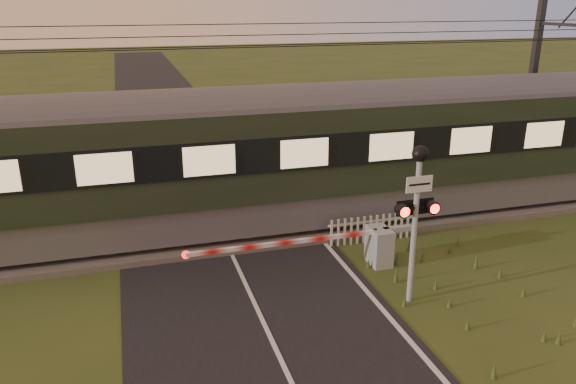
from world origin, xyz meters
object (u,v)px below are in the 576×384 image
object	(u,v)px
picket_fence	(373,228)
boom_gate	(370,245)
catenary_mast	(533,80)
crossing_signal	(417,197)

from	to	relation	value
picket_fence	boom_gate	bearing A→B (deg)	-118.46
picket_fence	catenary_mast	world-z (taller)	catenary_mast
crossing_signal	catenary_mast	bearing A→B (deg)	40.07
catenary_mast	picket_fence	bearing A→B (deg)	-153.57
crossing_signal	picket_fence	bearing A→B (deg)	79.64
boom_gate	picket_fence	bearing A→B (deg)	61.54
crossing_signal	catenary_mast	world-z (taller)	catenary_mast
boom_gate	crossing_signal	world-z (taller)	crossing_signal
crossing_signal	catenary_mast	size ratio (longest dim) A/B	0.51
boom_gate	picket_fence	size ratio (longest dim) A/B	2.18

